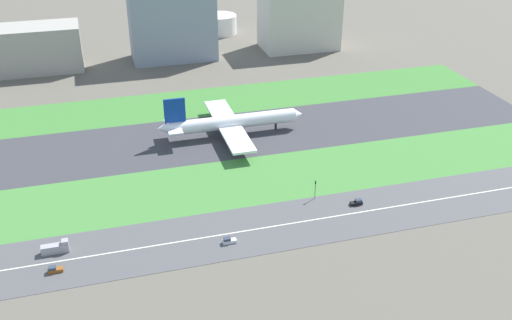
# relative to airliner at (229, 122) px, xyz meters

# --- Properties ---
(ground_plane) EXTENTS (800.00, 800.00, 0.00)m
(ground_plane) POSITION_rel_airliner_xyz_m (1.64, -0.00, -6.23)
(ground_plane) COLOR #5B564C
(runway) EXTENTS (280.00, 46.00, 0.10)m
(runway) POSITION_rel_airliner_xyz_m (1.64, -0.00, -6.18)
(runway) COLOR #38383D
(runway) RESTS_ON ground_plane
(grass_median_north) EXTENTS (280.00, 36.00, 0.10)m
(grass_median_north) POSITION_rel_airliner_xyz_m (1.64, 41.00, -6.18)
(grass_median_north) COLOR #3D7A33
(grass_median_north) RESTS_ON ground_plane
(grass_median_south) EXTENTS (280.00, 36.00, 0.10)m
(grass_median_south) POSITION_rel_airliner_xyz_m (1.64, -41.00, -6.18)
(grass_median_south) COLOR #427F38
(grass_median_south) RESTS_ON ground_plane
(highway) EXTENTS (280.00, 28.00, 0.10)m
(highway) POSITION_rel_airliner_xyz_m (1.64, -73.00, -6.18)
(highway) COLOR #4C4C4F
(highway) RESTS_ON ground_plane
(highway_centerline) EXTENTS (266.00, 0.50, 0.01)m
(highway_centerline) POSITION_rel_airliner_xyz_m (1.64, -73.00, -6.13)
(highway_centerline) COLOR silver
(highway_centerline) RESTS_ON highway
(airliner) EXTENTS (65.00, 56.00, 19.70)m
(airliner) POSITION_rel_airliner_xyz_m (0.00, 0.00, 0.00)
(airliner) COLOR white
(airliner) RESTS_ON runway
(car_1) EXTENTS (4.40, 1.80, 2.00)m
(car_1) POSITION_rel_airliner_xyz_m (-19.24, -78.00, -5.31)
(car_1) COLOR silver
(car_1) RESTS_ON highway
(truck_0) EXTENTS (8.40, 2.50, 4.00)m
(truck_0) POSITION_rel_airliner_xyz_m (-72.16, -68.00, -4.56)
(truck_0) COLOR #99999E
(truck_0) RESTS_ON highway
(car_0) EXTENTS (4.40, 1.80, 2.00)m
(car_0) POSITION_rel_airliner_xyz_m (-72.54, -78.00, -5.31)
(car_0) COLOR brown
(car_0) RESTS_ON highway
(car_2) EXTENTS (4.40, 1.80, 2.00)m
(car_2) POSITION_rel_airliner_xyz_m (29.72, -68.00, -5.31)
(car_2) COLOR black
(car_2) RESTS_ON highway
(traffic_light) EXTENTS (0.36, 0.50, 7.20)m
(traffic_light) POSITION_rel_airliner_xyz_m (16.94, -60.01, -1.94)
(traffic_light) COLOR #4C4C51
(traffic_light) RESTS_ON highway
(terminal_building) EXTENTS (59.42, 25.64, 25.12)m
(terminal_building) POSITION_rel_airliner_xyz_m (-88.36, 114.00, 6.33)
(terminal_building) COLOR #9E998E
(terminal_building) RESTS_ON ground_plane
(hangar_building) EXTENTS (48.67, 26.12, 45.82)m
(hangar_building) POSITION_rel_airliner_xyz_m (-6.08, 114.00, 16.68)
(hangar_building) COLOR gray
(hangar_building) RESTS_ON ground_plane
(office_tower) EXTENTS (45.98, 28.78, 36.17)m
(office_tower) POSITION_rel_airliner_xyz_m (72.43, 114.00, 11.85)
(office_tower) COLOR beige
(office_tower) RESTS_ON ground_plane
(fuel_tank_west) EXTENTS (24.08, 24.08, 14.90)m
(fuel_tank_west) POSITION_rel_airliner_xyz_m (1.67, 159.00, 1.22)
(fuel_tank_west) COLOR silver
(fuel_tank_west) RESTS_ON ground_plane
(fuel_tank_centre) EXTENTS (23.32, 23.32, 12.45)m
(fuel_tank_centre) POSITION_rel_airliner_xyz_m (31.86, 159.00, -0.01)
(fuel_tank_centre) COLOR silver
(fuel_tank_centre) RESTS_ON ground_plane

